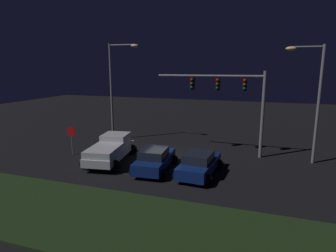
# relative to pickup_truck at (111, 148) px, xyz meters

# --- Properties ---
(ground_plane) EXTENTS (80.00, 80.00, 0.00)m
(ground_plane) POSITION_rel_pickup_truck_xyz_m (3.40, 1.91, -1.00)
(ground_plane) COLOR black
(grass_median) EXTENTS (22.02, 5.59, 0.10)m
(grass_median) POSITION_rel_pickup_truck_xyz_m (3.40, -7.48, -0.95)
(grass_median) COLOR black
(grass_median) RESTS_ON ground_plane
(pickup_truck) EXTENTS (3.44, 5.65, 1.80)m
(pickup_truck) POSITION_rel_pickup_truck_xyz_m (0.00, 0.00, 0.00)
(pickup_truck) COLOR #B7B7BC
(pickup_truck) RESTS_ON ground_plane
(car_sedan) EXTENTS (2.71, 4.53, 1.51)m
(car_sedan) POSITION_rel_pickup_truck_xyz_m (3.70, -0.75, -0.26)
(car_sedan) COLOR navy
(car_sedan) RESTS_ON ground_plane
(car_sedan_far) EXTENTS (2.67, 4.51, 1.51)m
(car_sedan_far) POSITION_rel_pickup_truck_xyz_m (6.70, -0.66, -0.26)
(car_sedan_far) COLOR navy
(car_sedan_far) RESTS_ON ground_plane
(traffic_signal_gantry) EXTENTS (8.32, 0.56, 6.50)m
(traffic_signal_gantry) POSITION_rel_pickup_truck_xyz_m (7.85, 4.41, 3.90)
(traffic_signal_gantry) COLOR slate
(traffic_signal_gantry) RESTS_ON ground_plane
(street_lamp_left) EXTENTS (2.91, 0.44, 8.83)m
(street_lamp_left) POSITION_rel_pickup_truck_xyz_m (-2.53, 5.72, 4.53)
(street_lamp_left) COLOR slate
(street_lamp_left) RESTS_ON ground_plane
(street_lamp_right) EXTENTS (2.51, 0.44, 8.25)m
(street_lamp_right) POSITION_rel_pickup_truck_xyz_m (13.43, 4.25, 4.18)
(street_lamp_right) COLOR slate
(street_lamp_right) RESTS_ON ground_plane
(stop_sign) EXTENTS (0.76, 0.08, 2.23)m
(stop_sign) POSITION_rel_pickup_truck_xyz_m (-3.68, 0.35, 0.56)
(stop_sign) COLOR slate
(stop_sign) RESTS_ON ground_plane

